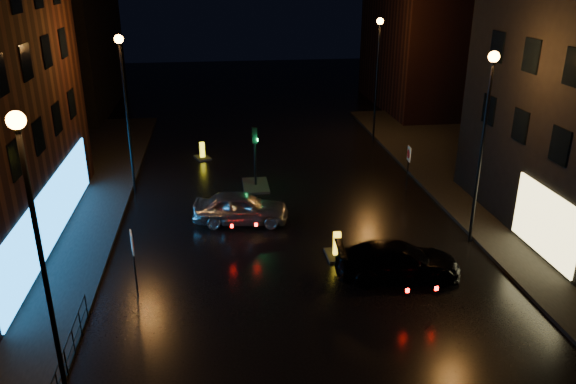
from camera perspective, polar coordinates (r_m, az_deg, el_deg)
The scene contains 16 objects.
ground at distance 19.37m, azimuth 3.66°, elevation -14.34°, with size 120.00×120.00×0.00m, color black.
pavement_right at distance 31.13m, azimuth 26.83°, elevation -2.03°, with size 12.00×44.00×0.15m, color black.
building_far_left at distance 52.10m, azimuth -22.50°, elevation 15.39°, with size 8.00×16.00×14.00m, color black.
building_far_right at distance 50.99m, azimuth 14.00°, elevation 15.11°, with size 8.00×14.00×12.00m, color black.
street_lamp_lnear at distance 15.25m, azimuth -24.33°, elevation -2.81°, with size 0.44×0.44×8.37m.
street_lamp_lfar at distance 30.24m, azimuth -16.28°, elevation 9.80°, with size 0.44×0.44×8.37m.
street_lamp_rnear at distance 24.70m, azimuth 19.42°, elevation 6.87°, with size 0.44×0.44×8.37m.
street_lamp_rfar at distance 39.35m, azimuth 9.11°, elevation 13.00°, with size 0.44×0.44×8.37m.
traffic_signal at distance 31.35m, azimuth -3.32°, elevation 1.41°, with size 1.40×2.40×3.45m.
guard_railing at distance 18.49m, azimuth -21.73°, elevation -15.26°, with size 0.05×6.04×1.00m.
silver_hatchback at distance 26.88m, azimuth -4.81°, elevation -1.59°, with size 1.81×4.51×1.54m, color #B8BAC0.
dark_sedan at distance 22.61m, azimuth 11.12°, elevation -6.88°, with size 2.00×4.91×1.43m, color black.
bollard_near at distance 24.00m, azimuth 4.96°, elevation -6.00°, with size 0.88×1.30×1.13m.
bollard_far at distance 36.53m, azimuth -8.68°, elevation 3.74°, with size 1.19×1.44×1.08m.
road_sign_left at distance 21.48m, azimuth -15.50°, elevation -5.48°, with size 0.19×0.60×2.47m.
road_sign_right at distance 31.07m, azimuth 12.16°, elevation 3.43°, with size 0.12×0.61×2.50m.
Camera 1 is at (-3.22, -15.32, 11.42)m, focal length 35.00 mm.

